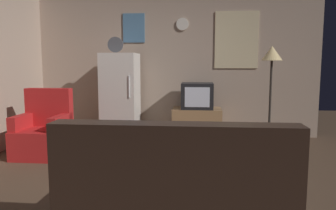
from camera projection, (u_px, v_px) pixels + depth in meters
name	position (u px, v px, depth m)	size (l,w,h in m)	color
ground_plane	(157.00, 179.00, 3.75)	(12.00, 12.00, 0.00)	#4C3828
wall_with_art	(174.00, 64.00, 6.01)	(5.20, 0.12, 2.61)	tan
fridge	(120.00, 97.00, 5.67)	(0.60, 0.62, 1.77)	silver
tv_stand	(197.00, 124.00, 5.69)	(0.84, 0.53, 0.55)	#9E754C
crt_tv	(197.00, 96.00, 5.63)	(0.54, 0.51, 0.44)	black
standing_lamp	(272.00, 61.00, 4.98)	(0.32, 0.32, 1.59)	#332D28
coffee_table	(137.00, 153.00, 4.07)	(0.72, 0.72, 0.43)	#9E754C
wine_glass	(140.00, 132.00, 3.92)	(0.05, 0.05, 0.15)	silver
mug_ceramic_white	(146.00, 132.00, 4.06)	(0.08, 0.08, 0.09)	silver
armchair	(44.00, 132.00, 4.71)	(0.68, 0.68, 0.96)	red
couch	(176.00, 196.00, 2.49)	(1.70, 0.80, 0.92)	black
book_stack	(232.00, 138.00, 5.53)	(0.20, 0.17, 0.15)	#474CA7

